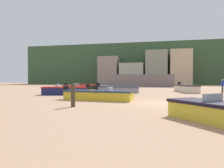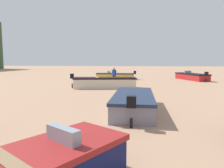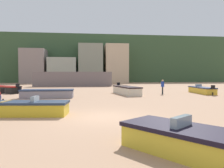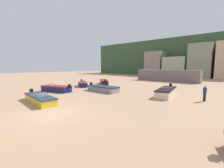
# 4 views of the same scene
# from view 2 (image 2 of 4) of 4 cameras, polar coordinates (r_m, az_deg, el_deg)

# --- Properties ---
(boat_cream_1) EXTENTS (2.44, 5.56, 1.22)m
(boat_cream_1) POSITION_cam_2_polar(r_m,az_deg,el_deg) (17.78, -2.04, 0.37)
(boat_cream_1) COLOR beige
(boat_cream_1) RESTS_ON ground
(boat_grey_3) EXTENTS (5.00, 1.78, 1.11)m
(boat_grey_3) POSITION_cam_2_polar(r_m,az_deg,el_deg) (9.71, 5.86, -4.95)
(boat_grey_3) COLOR gray
(boat_grey_3) RESTS_ON ground
(boat_red_5) EXTENTS (5.30, 3.27, 1.11)m
(boat_red_5) POSITION_cam_2_polar(r_m,az_deg,el_deg) (27.22, 20.78, 1.91)
(boat_red_5) COLOR #B32221
(boat_red_5) RESTS_ON ground
(boat_yellow_7) EXTENTS (1.59, 5.02, 1.08)m
(boat_yellow_7) POSITION_cam_2_polar(r_m,az_deg,el_deg) (26.51, 0.88, 2.17)
(boat_yellow_7) COLOR gold
(boat_yellow_7) RESTS_ON ground
(beach_walker_distant) EXTENTS (0.45, 0.52, 1.62)m
(beach_walker_distant) POSITION_cam_2_polar(r_m,az_deg,el_deg) (21.64, 0.57, 2.74)
(beach_walker_distant) COLOR black
(beach_walker_distant) RESTS_ON ground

